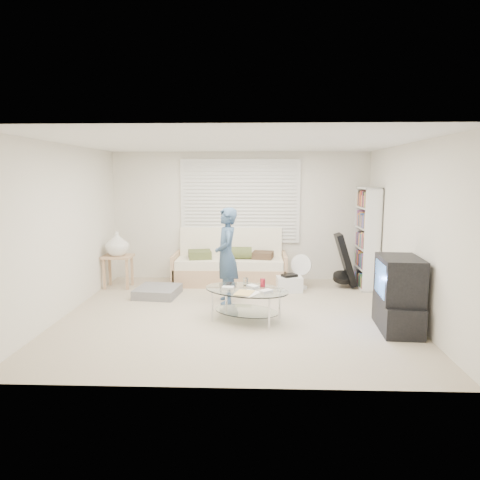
{
  "coord_description": "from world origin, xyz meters",
  "views": [
    {
      "loc": [
        0.29,
        -6.13,
        2.04
      ],
      "look_at": [
        0.06,
        0.3,
        1.07
      ],
      "focal_mm": 32.0,
      "sensor_mm": 36.0,
      "label": 1
    }
  ],
  "objects_px": {
    "futon_sofa": "(230,265)",
    "coffee_table": "(247,295)",
    "bookshelf": "(367,238)",
    "tv_unit": "(398,295)"
  },
  "relations": [
    {
      "from": "futon_sofa",
      "to": "coffee_table",
      "type": "xyz_separation_m",
      "value": [
        0.36,
        -2.14,
        0.02
      ]
    },
    {
      "from": "bookshelf",
      "to": "coffee_table",
      "type": "distance_m",
      "value": 2.91
    },
    {
      "from": "futon_sofa",
      "to": "tv_unit",
      "type": "relative_size",
      "value": 2.16
    },
    {
      "from": "tv_unit",
      "to": "coffee_table",
      "type": "relative_size",
      "value": 0.7
    },
    {
      "from": "bookshelf",
      "to": "tv_unit",
      "type": "xyz_separation_m",
      "value": [
        -0.13,
        -2.2,
        -0.44
      ]
    },
    {
      "from": "tv_unit",
      "to": "coffee_table",
      "type": "distance_m",
      "value": 2.04
    },
    {
      "from": "tv_unit",
      "to": "coffee_table",
      "type": "height_order",
      "value": "tv_unit"
    },
    {
      "from": "futon_sofa",
      "to": "coffee_table",
      "type": "distance_m",
      "value": 2.17
    },
    {
      "from": "tv_unit",
      "to": "coffee_table",
      "type": "bearing_deg",
      "value": 171.43
    },
    {
      "from": "bookshelf",
      "to": "tv_unit",
      "type": "distance_m",
      "value": 2.25
    }
  ]
}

